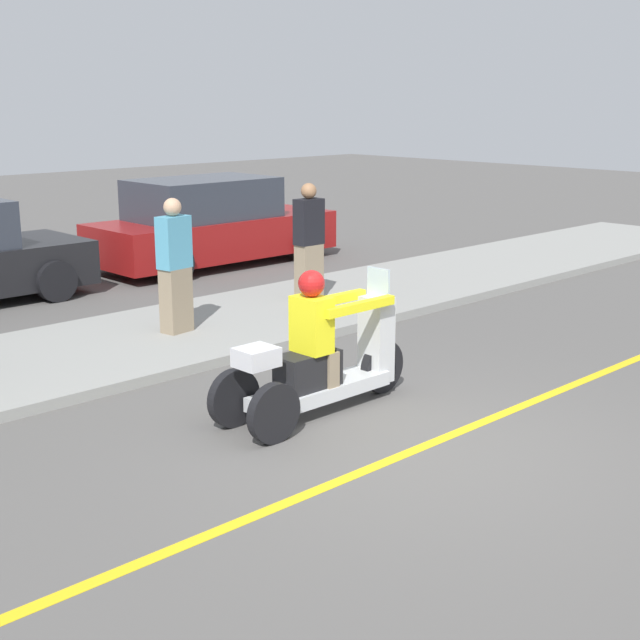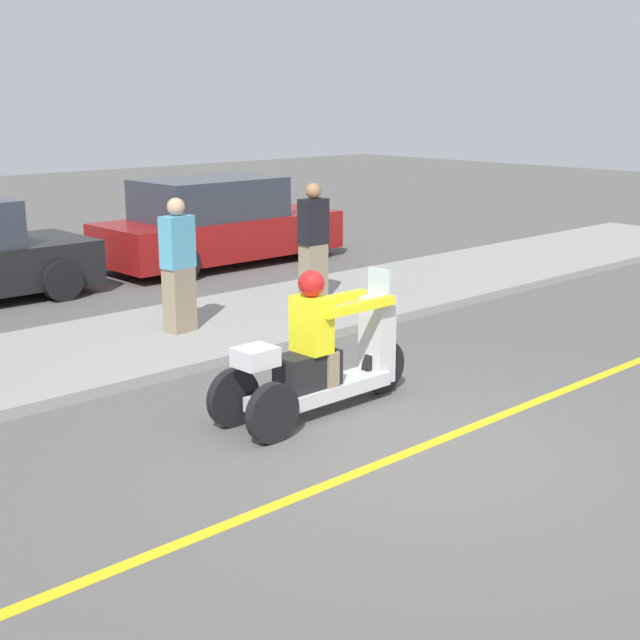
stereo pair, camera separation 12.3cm
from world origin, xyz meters
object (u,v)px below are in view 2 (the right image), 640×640
Objects in this scene: motorcycle_trike at (320,362)px; parked_car_lot_far at (217,224)px; spectator_far_back at (313,245)px; spectator_mid_group at (178,268)px.

parked_car_lot_far reaches higher than motorcycle_trike.
spectator_far_back is 1.01× the size of spectator_mid_group.
spectator_far_back is 0.37× the size of parked_car_lot_far.
motorcycle_trike is at bearing -119.68° from parked_car_lot_far.
motorcycle_trike is 3.29m from spectator_mid_group.
motorcycle_trike is 4.53m from spectator_far_back.
motorcycle_trike is 0.50× the size of parked_car_lot_far.
parked_car_lot_far is (3.58, 4.01, -0.19)m from spectator_mid_group.
spectator_far_back reaches higher than spectator_mid_group.
spectator_far_back reaches higher than parked_car_lot_far.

